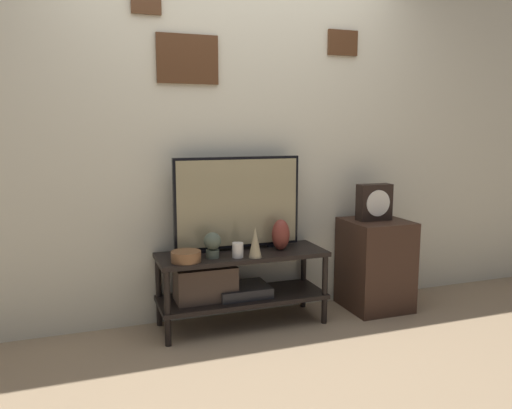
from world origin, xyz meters
The scene contains 11 objects.
ground_plane centered at (0.00, 0.00, 0.00)m, with size 12.00×12.00×0.00m, color #997F60.
wall_back centered at (0.00, 0.50, 1.36)m, with size 6.40×0.08×2.70m.
media_console centered at (-0.09, 0.24, 0.32)m, with size 1.15×0.41×0.51m.
television centered at (0.00, 0.33, 0.84)m, with size 0.89×0.05×0.64m.
vase_urn_stoneware centered at (0.28, 0.22, 0.62)m, with size 0.13×0.11×0.21m.
vase_wide_bowl centered at (-0.41, 0.14, 0.55)m, with size 0.19×0.19×0.07m.
vase_slim_bronze centered at (0.04, 0.09, 0.61)m, with size 0.09×0.09×0.20m.
candle_jar centered at (-0.07, 0.13, 0.56)m, with size 0.07×0.07×0.10m.
decorative_bust centered at (-0.22, 0.18, 0.61)m, with size 0.11×0.11×0.17m.
side_table centered at (1.04, 0.22, 0.34)m, with size 0.44×0.45×0.67m.
mantel_clock centered at (1.03, 0.24, 0.81)m, with size 0.26×0.11×0.27m.
Camera 1 is at (-1.02, -2.89, 1.35)m, focal length 35.00 mm.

